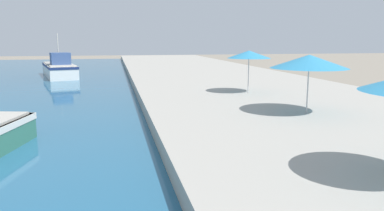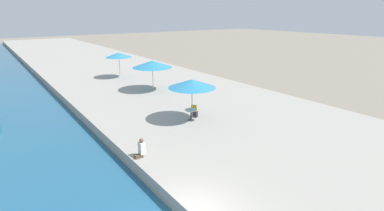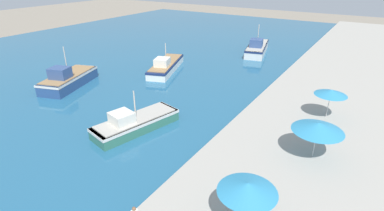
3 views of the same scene
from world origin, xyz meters
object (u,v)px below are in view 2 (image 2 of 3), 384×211
cafe_table (191,113)px  cafe_umbrella_white (152,64)px  person_at_quay (141,149)px  cafe_umbrella_pink (192,84)px  cafe_chair_left (195,112)px  cafe_umbrella_striped (119,55)px

cafe_table → cafe_umbrella_white: bearing=78.3°
person_at_quay → cafe_umbrella_pink: bearing=29.5°
cafe_chair_left → cafe_umbrella_striped: bearing=142.9°
cafe_umbrella_pink → cafe_umbrella_striped: cafe_umbrella_pink is taller
cafe_chair_left → person_at_quay: 6.46m
cafe_chair_left → person_at_quay: person_at_quay is taller
person_at_quay → cafe_table: bearing=29.8°
cafe_chair_left → person_at_quay: size_ratio=0.94×
cafe_umbrella_white → cafe_umbrella_striped: 7.03m
cafe_umbrella_striped → cafe_umbrella_white: bearing=-87.4°
cafe_umbrella_white → cafe_umbrella_striped: (-0.32, 7.02, 0.05)m
cafe_umbrella_pink → cafe_table: 1.94m
cafe_table → cafe_chair_left: 0.75m
cafe_umbrella_white → cafe_chair_left: (-1.17, -8.12, -2.08)m
cafe_table → cafe_umbrella_pink: bearing=16.8°
cafe_umbrella_white → cafe_umbrella_striped: cafe_umbrella_white is taller
cafe_umbrella_white → person_at_quay: 13.37m
cafe_umbrella_striped → cafe_umbrella_pink: bearing=-95.0°
cafe_umbrella_striped → cafe_chair_left: (-0.85, -15.14, -2.13)m
cafe_umbrella_striped → person_at_quay: 19.59m
cafe_umbrella_pink → cafe_umbrella_striped: (1.35, 15.51, -0.01)m
cafe_umbrella_pink → person_at_quay: bearing=-150.5°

